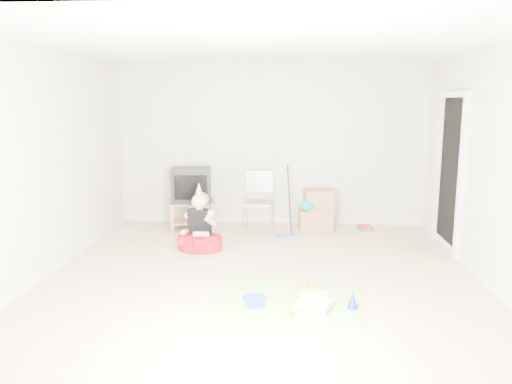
# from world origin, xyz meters

# --- Properties ---
(ground) EXTENTS (5.00, 5.00, 0.00)m
(ground) POSITION_xyz_m (0.00, 0.00, 0.00)
(ground) COLOR #C9B490
(ground) RESTS_ON ground
(doorway_recess) EXTENTS (0.02, 0.90, 2.05)m
(doorway_recess) POSITION_xyz_m (2.48, 1.20, 1.02)
(doorway_recess) COLOR black
(doorway_recess) RESTS_ON ground
(tv_stand) EXTENTS (0.79, 0.61, 0.44)m
(tv_stand) POSITION_xyz_m (-1.23, 2.02, 0.26)
(tv_stand) COLOR #A9714C
(tv_stand) RESTS_ON ground
(crt_tv) EXTENTS (0.68, 0.60, 0.53)m
(crt_tv) POSITION_xyz_m (-1.23, 2.02, 0.71)
(crt_tv) COLOR black
(crt_tv) RESTS_ON tv_stand
(folding_chair) EXTENTS (0.46, 0.44, 0.98)m
(folding_chair) POSITION_xyz_m (-0.17, 1.80, 0.48)
(folding_chair) COLOR #939298
(folding_chair) RESTS_ON ground
(cardboard_boxes) EXTENTS (0.56, 0.46, 0.65)m
(cardboard_boxes) POSITION_xyz_m (0.73, 2.06, 0.31)
(cardboard_boxes) COLOR #A0734D
(cardboard_boxes) RESTS_ON ground
(floor_mop) EXTENTS (0.27, 0.35, 1.05)m
(floor_mop) POSITION_xyz_m (0.27, 1.62, 0.26)
(floor_mop) COLOR blue
(floor_mop) RESTS_ON ground
(book_pile) EXTENTS (0.23, 0.27, 0.06)m
(book_pile) POSITION_xyz_m (1.52, 2.15, 0.03)
(book_pile) COLOR #297C41
(book_pile) RESTS_ON ground
(seated_woman) EXTENTS (0.85, 0.85, 0.92)m
(seated_woman) POSITION_xyz_m (-0.91, 0.92, 0.20)
(seated_woman) COLOR #AF101A
(seated_woman) RESTS_ON ground
(party_mat) EXTENTS (1.62, 1.24, 0.01)m
(party_mat) POSITION_xyz_m (0.31, -0.80, 0.00)
(party_mat) COLOR #FC3589
(party_mat) RESTS_ON ground
(birthday_cake) EXTENTS (0.37, 0.34, 0.15)m
(birthday_cake) POSITION_xyz_m (0.57, -1.01, 0.04)
(birthday_cake) COLOR white
(birthday_cake) RESTS_ON party_mat
(blue_plate_near) EXTENTS (0.31, 0.31, 0.01)m
(blue_plate_near) POSITION_xyz_m (-0.03, -0.80, 0.01)
(blue_plate_near) COLOR blue
(blue_plate_near) RESTS_ON party_mat
(blue_plate_far) EXTENTS (0.24, 0.24, 0.01)m
(blue_plate_far) POSITION_xyz_m (-0.01, -0.96, 0.01)
(blue_plate_far) COLOR blue
(blue_plate_far) RESTS_ON party_mat
(orange_cup_near) EXTENTS (0.09, 0.09, 0.09)m
(orange_cup_near) POSITION_xyz_m (0.48, -0.45, 0.05)
(orange_cup_near) COLOR orange
(orange_cup_near) RESTS_ON party_mat
(orange_cup_far) EXTENTS (0.09, 0.09, 0.07)m
(orange_cup_far) POSITION_xyz_m (0.32, -1.20, 0.04)
(orange_cup_far) COLOR orange
(orange_cup_far) RESTS_ON party_mat
(blue_party_hat) EXTENTS (0.12, 0.12, 0.16)m
(blue_party_hat) POSITION_xyz_m (0.94, -0.96, 0.09)
(blue_party_hat) COLOR #1A31B7
(blue_party_hat) RESTS_ON party_mat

